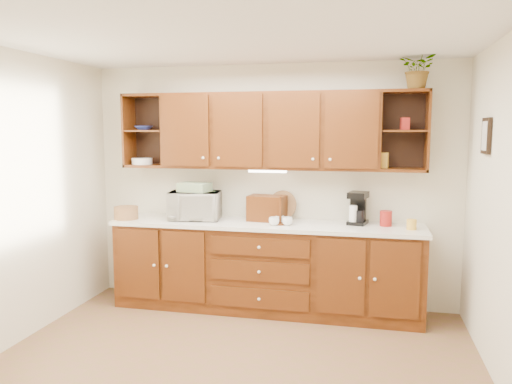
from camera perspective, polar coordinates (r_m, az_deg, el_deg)
The scene contains 24 objects.
floor at distance 4.18m, azimuth -3.17°, elevation -19.95°, with size 4.00×4.00×0.00m, color brown.
ceiling at distance 3.79m, azimuth -3.45°, elevation 17.77°, with size 4.00×4.00×0.00m, color white.
back_wall at distance 5.46m, azimuth 1.76°, elevation 0.78°, with size 4.00×4.00×0.00m, color beige.
base_cabinets at distance 5.33m, azimuth 1.10°, elevation -8.69°, with size 3.20×0.60×0.90m, color #341705.
countertop at distance 5.21m, azimuth 1.09°, elevation -3.74°, with size 3.24×0.64×0.04m, color white.
upper_cabinets at distance 5.27m, azimuth 1.55°, elevation 7.02°, with size 3.20×0.33×0.80m.
undercabinet_light at distance 5.23m, azimuth 1.32°, elevation 2.38°, with size 0.40×0.05×0.03m, color white.
framed_picture at distance 4.58m, azimuth 24.83°, elevation 5.84°, with size 0.03×0.24×0.30m, color black.
wicker_basket at distance 5.59m, azimuth -14.61°, elevation -2.32°, with size 0.26×0.26×0.14m, color olive.
microwave at distance 5.42m, azimuth -7.01°, elevation -1.54°, with size 0.54×0.37×0.30m, color beige.
towel_stack at distance 5.40m, azimuth -7.04°, elevation 0.54°, with size 0.32×0.23×0.10m, color #D6D966.
wine_bottle at distance 5.43m, azimuth -4.95°, elevation -1.50°, with size 0.07×0.07×0.30m, color black.
woven_tray at distance 5.42m, azimuth 3.03°, elevation -3.00°, with size 0.31×0.31×0.02m, color olive.
bread_box at distance 5.30m, azimuth 1.26°, elevation -1.86°, with size 0.39×0.24×0.27m, color #341705.
mug_tree at distance 5.10m, azimuth 2.79°, elevation -3.25°, with size 0.26×0.26×0.29m.
canister_red at distance 5.18m, azimuth 14.62°, elevation -2.94°, with size 0.12×0.12×0.15m, color maroon.
canister_white at distance 5.16m, azimuth 11.03°, elevation -2.62°, with size 0.08×0.08×0.20m, color white.
canister_yellow at distance 5.07m, azimuth 17.35°, elevation -3.56°, with size 0.09×0.09×0.10m, color gold.
coffee_maker at distance 5.23m, azimuth 11.58°, elevation -1.86°, with size 0.22×0.26×0.33m.
bowl_stack at distance 5.70m, azimuth -12.71°, elevation 7.16°, with size 0.19×0.19×0.05m, color navy.
plate_stack at distance 5.71m, azimuth -12.88°, elevation 3.45°, with size 0.23×0.23×0.07m, color white.
pantry_box_yellow at distance 5.16m, azimuth 14.39°, elevation 3.52°, with size 0.09×0.07×0.15m, color gold.
pantry_box_red at distance 5.15m, azimuth 16.65°, elevation 7.48°, with size 0.08×0.07×0.12m, color maroon.
potted_plant at distance 5.15m, azimuth 18.14°, elevation 13.26°, with size 0.35×0.30×0.39m, color #999999.
Camera 1 is at (1.03, -3.58, 1.89)m, focal length 35.00 mm.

